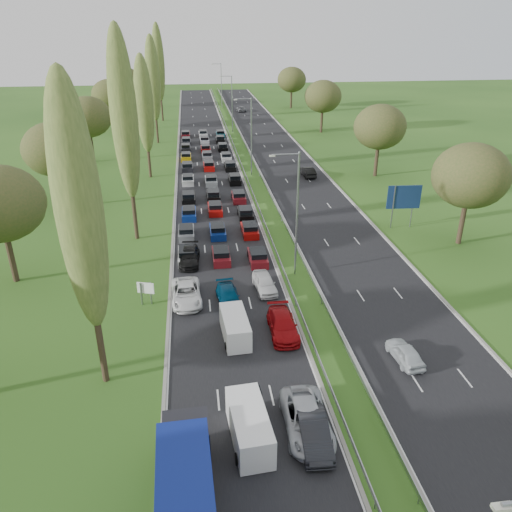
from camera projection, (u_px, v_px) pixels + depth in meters
ground at (250, 172)px, 81.83m from camera, size 260.00×260.00×0.00m
near_carriageway at (208, 169)px, 83.28m from camera, size 10.50×215.00×0.04m
far_carriageway at (288, 166)px, 84.86m from camera, size 10.50×215.00×0.04m
central_reservation at (248, 164)px, 83.84m from camera, size 2.36×215.00×0.32m
lamp_columns at (251, 137)px, 77.48m from camera, size 0.18×140.18×12.00m
poplar_row at (137, 107)px, 64.07m from camera, size 2.80×127.80×22.44m
woodland_left at (48, 156)px, 59.88m from camera, size 8.00×166.00×11.10m
woodland_right at (401, 138)px, 68.87m from camera, size 8.00×153.00×11.10m
traffic_queue_fill at (209, 174)px, 78.87m from camera, size 9.13×66.78×0.80m
near_car_2 at (186, 293)px, 43.53m from camera, size 2.75×5.56×1.52m
near_car_3 at (189, 256)px, 50.48m from camera, size 2.28×5.03×1.43m
near_car_7 at (228, 296)px, 43.22m from camera, size 2.19×4.69×1.32m
near_car_8 at (236, 332)px, 38.28m from camera, size 1.54×3.82×1.30m
near_car_9 at (313, 431)px, 28.83m from camera, size 1.84×4.82×1.57m
near_car_10 at (307, 420)px, 29.64m from camera, size 2.77×5.77×1.59m
near_car_11 at (283, 325)px, 38.99m from camera, size 2.14×5.16×1.49m
near_car_12 at (265, 283)px, 45.31m from camera, size 2.09×4.50×1.49m
far_car_0 at (405, 353)px, 35.85m from camera, size 1.88×3.99×1.32m
far_car_1 at (308, 172)px, 78.88m from camera, size 1.94×4.75×1.53m
far_car_2 at (241, 109)px, 136.63m from camera, size 2.42×4.87×1.33m
blue_lorry at (186, 488)px, 23.90m from camera, size 2.55×9.19×3.88m
white_van_front at (249, 424)px, 29.02m from camera, size 2.01×5.14×2.06m
white_van_rear at (235, 325)px, 38.56m from camera, size 1.85×4.73×1.90m
info_sign at (146, 290)px, 42.80m from camera, size 1.46×0.55×2.10m
direction_sign at (404, 199)px, 58.06m from camera, size 4.00×0.32×5.20m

